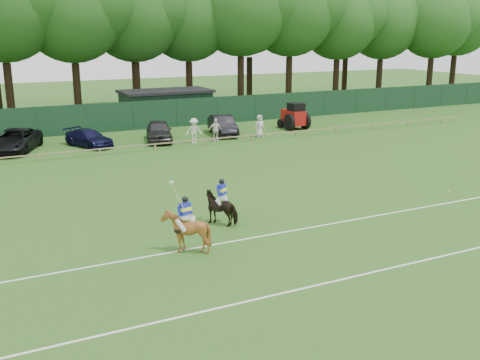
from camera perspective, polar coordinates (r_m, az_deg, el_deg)
ground at (r=24.90m, az=2.03°, el=-4.85°), size 160.00×160.00×0.00m
horse_dark at (r=25.19m, az=-1.85°, el=-2.83°), size 1.72×1.88×1.48m
horse_chestnut at (r=22.05m, az=-5.52°, el=-5.18°), size 1.70×1.84×1.73m
suv_black at (r=43.42m, az=-21.92°, el=3.74°), size 4.66×6.30×1.59m
sedan_navy at (r=43.55m, az=-15.09°, el=4.13°), size 3.46×4.74×1.27m
hatch_grey at (r=44.55m, az=-8.24°, el=4.95°), size 3.11×5.09×1.62m
estate_black at (r=46.87m, az=-1.77°, el=5.57°), size 2.63×5.08×1.59m
spectator_left at (r=43.45m, az=-4.70°, el=5.01°), size 1.35×0.92×1.93m
spectator_mid at (r=43.98m, az=-2.52°, el=5.09°), size 1.09×0.51×1.82m
spectator_right at (r=45.85m, az=2.01°, el=5.50°), size 0.94×0.67×1.82m
rider_dark at (r=24.99m, az=-1.84°, el=-1.32°), size 0.82×0.69×1.41m
rider_chestnut at (r=21.79m, az=-5.56°, el=-3.29°), size 0.97×0.52×2.05m
polo_ball at (r=32.14m, az=20.46°, el=-1.14°), size 0.09×0.09×0.09m
pitch_lines at (r=22.09m, az=6.36°, el=-7.56°), size 60.00×5.10×0.01m
pitch_rail at (r=40.98m, az=-9.97°, el=3.49°), size 62.10×0.10×0.50m
perimeter_fence at (r=49.42m, az=-13.01°, el=6.22°), size 92.08×0.08×2.50m
utility_shed at (r=53.88m, az=-7.54°, el=7.48°), size 8.40×4.40×3.04m
tree_row at (r=57.76m, az=-12.89°, el=6.19°), size 96.00×12.00×21.00m
tractor at (r=49.92m, az=5.54°, el=6.43°), size 1.94×2.76×2.32m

